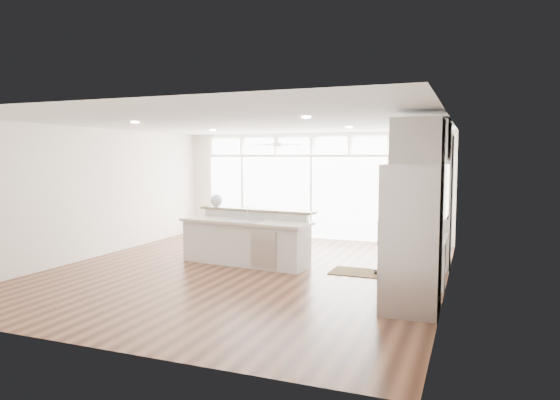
% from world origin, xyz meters
% --- Properties ---
extents(floor, '(7.00, 8.00, 0.02)m').
position_xyz_m(floor, '(0.00, 0.00, -0.01)').
color(floor, '#412114').
rests_on(floor, ground).
extents(ceiling, '(7.00, 8.00, 0.02)m').
position_xyz_m(ceiling, '(0.00, 0.00, 2.70)').
color(ceiling, silver).
rests_on(ceiling, wall_back).
extents(wall_back, '(7.00, 0.04, 2.70)m').
position_xyz_m(wall_back, '(0.00, 4.00, 1.35)').
color(wall_back, white).
rests_on(wall_back, floor).
extents(wall_front, '(7.00, 0.04, 2.70)m').
position_xyz_m(wall_front, '(0.00, -4.00, 1.35)').
color(wall_front, white).
rests_on(wall_front, floor).
extents(wall_left, '(0.04, 8.00, 2.70)m').
position_xyz_m(wall_left, '(-3.50, 0.00, 1.35)').
color(wall_left, white).
rests_on(wall_left, floor).
extents(wall_right, '(0.04, 8.00, 2.70)m').
position_xyz_m(wall_right, '(3.50, 0.00, 1.35)').
color(wall_right, white).
rests_on(wall_right, floor).
extents(glass_wall, '(5.80, 0.06, 2.08)m').
position_xyz_m(glass_wall, '(0.00, 3.94, 1.05)').
color(glass_wall, white).
rests_on(glass_wall, wall_back).
extents(transom_row, '(5.90, 0.06, 0.40)m').
position_xyz_m(transom_row, '(0.00, 3.94, 2.38)').
color(transom_row, white).
rests_on(transom_row, wall_back).
extents(desk_window, '(0.04, 0.85, 0.85)m').
position_xyz_m(desk_window, '(3.46, 0.30, 1.55)').
color(desk_window, silver).
rests_on(desk_window, wall_right).
extents(ceiling_fan, '(1.16, 1.16, 0.32)m').
position_xyz_m(ceiling_fan, '(-0.50, 2.80, 2.48)').
color(ceiling_fan, white).
rests_on(ceiling_fan, ceiling).
extents(recessed_lights, '(3.40, 3.00, 0.02)m').
position_xyz_m(recessed_lights, '(0.00, 0.20, 2.68)').
color(recessed_lights, white).
rests_on(recessed_lights, ceiling).
extents(oven_cabinet, '(0.64, 1.20, 2.50)m').
position_xyz_m(oven_cabinet, '(3.17, 1.80, 1.25)').
color(oven_cabinet, silver).
rests_on(oven_cabinet, floor).
extents(desk_nook, '(0.72, 1.30, 0.76)m').
position_xyz_m(desk_nook, '(3.13, 0.30, 0.38)').
color(desk_nook, silver).
rests_on(desk_nook, floor).
extents(upper_cabinets, '(0.64, 1.30, 0.64)m').
position_xyz_m(upper_cabinets, '(3.17, 0.30, 2.35)').
color(upper_cabinets, silver).
rests_on(upper_cabinets, wall_right).
extents(refrigerator, '(0.76, 0.90, 2.00)m').
position_xyz_m(refrigerator, '(3.11, -1.35, 1.00)').
color(refrigerator, '#B2B2B7').
rests_on(refrigerator, floor).
extents(fridge_cabinet, '(0.64, 0.90, 0.60)m').
position_xyz_m(fridge_cabinet, '(3.17, -1.35, 2.30)').
color(fridge_cabinet, silver).
rests_on(fridge_cabinet, wall_right).
extents(framed_photos, '(0.06, 0.22, 0.80)m').
position_xyz_m(framed_photos, '(3.46, 0.92, 1.40)').
color(framed_photos, black).
rests_on(framed_photos, wall_right).
extents(kitchen_island, '(2.74, 1.28, 1.05)m').
position_xyz_m(kitchen_island, '(-0.26, 0.50, 0.53)').
color(kitchen_island, silver).
rests_on(kitchen_island, floor).
extents(rug, '(0.99, 0.72, 0.01)m').
position_xyz_m(rug, '(1.96, 0.60, 0.01)').
color(rug, '#332310').
rests_on(rug, floor).
extents(office_chair, '(0.62, 0.60, 0.93)m').
position_xyz_m(office_chair, '(2.56, 0.67, 0.46)').
color(office_chair, black).
rests_on(office_chair, floor).
extents(fishbowl, '(0.30, 0.30, 0.26)m').
position_xyz_m(fishbowl, '(-1.16, 1.00, 1.18)').
color(fishbowl, silver).
rests_on(fishbowl, kitchen_island).
extents(monitor, '(0.10, 0.54, 0.45)m').
position_xyz_m(monitor, '(3.05, 0.30, 0.98)').
color(monitor, black).
rests_on(monitor, desk_nook).
extents(keyboard, '(0.11, 0.29, 0.01)m').
position_xyz_m(keyboard, '(2.88, 0.30, 0.77)').
color(keyboard, silver).
rests_on(keyboard, desk_nook).
extents(potted_plant, '(0.29, 0.32, 0.23)m').
position_xyz_m(potted_plant, '(3.17, 1.80, 2.61)').
color(potted_plant, '#224E21').
rests_on(potted_plant, oven_cabinet).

